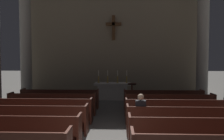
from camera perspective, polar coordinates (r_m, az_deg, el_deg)
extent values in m
cube|color=#4C2319|center=(6.25, -27.00, -15.68)|extent=(3.68, 0.40, 0.05)
cube|color=#4C2319|center=(5.98, -28.13, -13.78)|extent=(3.68, 0.05, 0.50)
cube|color=#4C2319|center=(6.47, -26.14, -17.11)|extent=(3.68, 0.04, 0.40)
cube|color=#4C2319|center=(5.59, -9.29, -17.09)|extent=(0.06, 0.50, 0.95)
cube|color=#4C2319|center=(7.22, -22.51, -13.07)|extent=(3.68, 0.40, 0.05)
cube|color=#4C2319|center=(6.95, -23.33, -11.36)|extent=(3.68, 0.05, 0.50)
cube|color=#4C2319|center=(7.44, -21.88, -14.39)|extent=(3.68, 0.04, 0.40)
cube|color=#4C2319|center=(6.65, -7.32, -13.80)|extent=(0.06, 0.50, 0.95)
cube|color=#4C2319|center=(8.23, -19.16, -11.04)|extent=(3.68, 0.40, 0.05)
cube|color=#4C2319|center=(7.96, -19.79, -9.49)|extent=(3.68, 0.05, 0.50)
cube|color=#4C2319|center=(8.45, -18.69, -12.25)|extent=(3.68, 0.04, 0.40)
cube|color=#4C2319|center=(7.73, -5.93, -11.41)|extent=(0.06, 0.50, 0.95)
cube|color=#4C2319|center=(9.27, -16.59, -9.44)|extent=(3.68, 0.40, 0.05)
cube|color=#4C2319|center=(9.01, -17.08, -8.02)|extent=(3.68, 0.05, 0.50)
cube|color=#4C2319|center=(9.49, -16.22, -10.54)|extent=(3.68, 0.04, 0.40)
cube|color=#4C2319|center=(8.83, -4.90, -9.61)|extent=(0.06, 0.50, 0.95)
cube|color=#4C2319|center=(9.99, -26.97, -8.45)|extent=(0.06, 0.50, 0.95)
cube|color=#4C2319|center=(10.33, -14.56, -8.15)|extent=(3.68, 0.40, 0.05)
cube|color=#4C2319|center=(10.07, -14.95, -6.85)|extent=(3.68, 0.05, 0.50)
cube|color=#4C2319|center=(10.54, -14.26, -9.17)|extent=(3.68, 0.04, 0.40)
cube|color=#4C2319|center=(9.94, -4.10, -8.21)|extent=(0.06, 0.50, 0.95)
cube|color=#4C2319|center=(10.98, -24.07, -7.39)|extent=(0.06, 0.50, 0.95)
cube|color=#4C2319|center=(5.93, 24.16, -16.63)|extent=(3.68, 0.40, 0.05)
cube|color=#4C2319|center=(5.65, 25.11, -14.71)|extent=(3.68, 0.05, 0.50)
cube|color=#4C2319|center=(5.50, 4.98, -17.41)|extent=(0.06, 0.50, 0.95)
cube|color=#4C2319|center=(6.94, 20.52, -13.67)|extent=(3.68, 0.40, 0.05)
cube|color=#4C2319|center=(6.66, 21.19, -11.93)|extent=(3.68, 0.05, 0.50)
cube|color=#4C2319|center=(7.17, 20.02, -15.01)|extent=(3.68, 0.04, 0.40)
cube|color=#4C2319|center=(6.57, 4.45, -13.98)|extent=(0.06, 0.50, 0.95)
cube|color=#4C2319|center=(7.99, 17.88, -11.44)|extent=(3.68, 0.40, 0.05)
cube|color=#4C2319|center=(7.72, 18.38, -9.86)|extent=(3.68, 0.05, 0.50)
cube|color=#4C2319|center=(8.21, 17.51, -12.66)|extent=(3.68, 0.04, 0.40)
cube|color=#4C2319|center=(7.67, 4.08, -11.53)|extent=(0.06, 0.50, 0.95)
cube|color=#4C2319|center=(9.06, 15.89, -9.72)|extent=(3.68, 0.40, 0.05)
cube|color=#4C2319|center=(8.79, 16.27, -8.28)|extent=(3.68, 0.05, 0.50)
cube|color=#4C2319|center=(9.28, 15.60, -10.84)|extent=(3.68, 0.04, 0.40)
cube|color=#4C2319|center=(8.77, 3.81, -9.69)|extent=(0.06, 0.50, 0.95)
cube|color=#4C2319|center=(9.64, 26.90, -8.85)|extent=(0.06, 0.50, 0.95)
cube|color=#4C2319|center=(10.14, 14.34, -8.35)|extent=(3.68, 0.40, 0.05)
cube|color=#4C2319|center=(9.87, 14.64, -7.03)|extent=(3.68, 0.05, 0.50)
cube|color=#4C2319|center=(10.36, 14.11, -9.38)|extent=(3.68, 0.04, 0.40)
cube|color=#4C2319|center=(9.89, 3.60, -8.26)|extent=(0.06, 0.50, 0.95)
cube|color=#4C2319|center=(10.67, 24.31, -7.69)|extent=(0.06, 0.50, 0.95)
cube|color=#ADA89E|center=(13.98, -23.16, -6.77)|extent=(0.96, 0.96, 0.20)
cylinder|color=#ADA89E|center=(13.84, -23.43, 7.08)|extent=(0.68, 0.68, 6.92)
cube|color=#ADA89E|center=(13.67, 24.21, -7.00)|extent=(0.96, 0.96, 0.20)
cylinder|color=#ADA89E|center=(13.53, 24.50, 7.16)|extent=(0.68, 0.68, 6.92)
cube|color=#BCB7AD|center=(12.13, 0.17, -6.35)|extent=(1.76, 0.72, 0.88)
cube|color=#BCB7AD|center=(12.06, 0.17, -4.01)|extent=(2.20, 0.90, 0.12)
cube|color=silver|center=(12.06, 0.17, -3.70)|extent=(2.09, 0.86, 0.01)
cylinder|color=#B79338|center=(12.11, -3.86, -3.59)|extent=(0.16, 0.16, 0.02)
cylinder|color=#B79338|center=(12.09, -3.86, -2.68)|extent=(0.07, 0.07, 0.41)
cylinder|color=silver|center=(12.06, -3.87, -0.90)|extent=(0.04, 0.04, 0.34)
cylinder|color=#B79338|center=(12.07, -1.26, -3.61)|extent=(0.16, 0.16, 0.02)
cylinder|color=#B79338|center=(12.05, -1.26, -2.69)|extent=(0.07, 0.07, 0.41)
cylinder|color=silver|center=(12.02, -1.26, -0.90)|extent=(0.04, 0.04, 0.34)
cylinder|color=#B79338|center=(12.05, 1.60, -3.62)|extent=(0.16, 0.16, 0.02)
cylinder|color=#B79338|center=(12.03, 1.60, -2.70)|extent=(0.07, 0.07, 0.41)
cylinder|color=silver|center=(12.00, 1.60, -0.91)|extent=(0.04, 0.04, 0.34)
cylinder|color=#B79338|center=(12.06, 4.22, -3.62)|extent=(0.16, 0.16, 0.02)
cylinder|color=#B79338|center=(12.04, 4.22, -2.70)|extent=(0.07, 0.07, 0.41)
cylinder|color=silver|center=(12.01, 4.23, -0.91)|extent=(0.04, 0.04, 0.34)
cube|color=gray|center=(14.28, 0.46, 10.15)|extent=(12.13, 0.25, 8.39)
cube|color=brown|center=(14.11, 0.43, 11.96)|extent=(0.20, 0.20, 1.69)
cube|color=brown|center=(14.16, 0.43, 12.97)|extent=(1.08, 0.20, 0.20)
cylinder|color=#4C2319|center=(11.05, 5.70, -9.50)|extent=(0.36, 0.36, 0.04)
cylinder|color=#4C2319|center=(10.95, 5.71, -6.91)|extent=(0.10, 0.10, 1.05)
cube|color=#4C2319|center=(10.87, 5.73, -4.03)|extent=(0.44, 0.31, 0.15)
cube|color=#26262B|center=(6.87, 7.91, -15.44)|extent=(0.24, 0.14, 0.45)
cube|color=#26262B|center=(6.66, 8.04, -13.46)|extent=(0.28, 0.36, 0.12)
cube|color=black|center=(6.45, 8.19, -10.97)|extent=(0.32, 0.20, 0.54)
sphere|color=beige|center=(6.37, 8.21, -7.65)|extent=(0.20, 0.20, 0.20)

